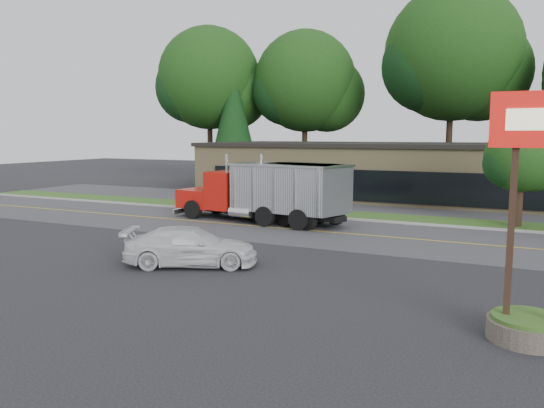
{
  "coord_description": "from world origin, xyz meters",
  "views": [
    {
      "loc": [
        10.18,
        -16.3,
        4.96
      ],
      "look_at": [
        -0.12,
        5.42,
        1.8
      ],
      "focal_mm": 35.0,
      "sensor_mm": 36.0,
      "label": 1
    }
  ],
  "objects_px": {
    "dump_truck_red": "(264,191)",
    "rally_car": "(191,247)",
    "bilo_sign": "(532,259)",
    "dump_truck_blue": "(292,191)"
  },
  "relations": [
    {
      "from": "bilo_sign",
      "to": "rally_car",
      "type": "distance_m",
      "value": 11.96
    },
    {
      "from": "bilo_sign",
      "to": "dump_truck_red",
      "type": "relative_size",
      "value": 0.58
    },
    {
      "from": "dump_truck_red",
      "to": "rally_car",
      "type": "height_order",
      "value": "dump_truck_red"
    },
    {
      "from": "rally_car",
      "to": "dump_truck_blue",
      "type": "bearing_deg",
      "value": -22.92
    },
    {
      "from": "bilo_sign",
      "to": "dump_truck_blue",
      "type": "relative_size",
      "value": 0.73
    },
    {
      "from": "bilo_sign",
      "to": "rally_car",
      "type": "bearing_deg",
      "value": 166.72
    },
    {
      "from": "bilo_sign",
      "to": "rally_car",
      "type": "height_order",
      "value": "bilo_sign"
    },
    {
      "from": "dump_truck_blue",
      "to": "rally_car",
      "type": "bearing_deg",
      "value": 112.42
    },
    {
      "from": "bilo_sign",
      "to": "dump_truck_red",
      "type": "xyz_separation_m",
      "value": [
        -13.41,
        12.81,
        -0.21
      ]
    },
    {
      "from": "bilo_sign",
      "to": "dump_truck_red",
      "type": "distance_m",
      "value": 18.55
    }
  ]
}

